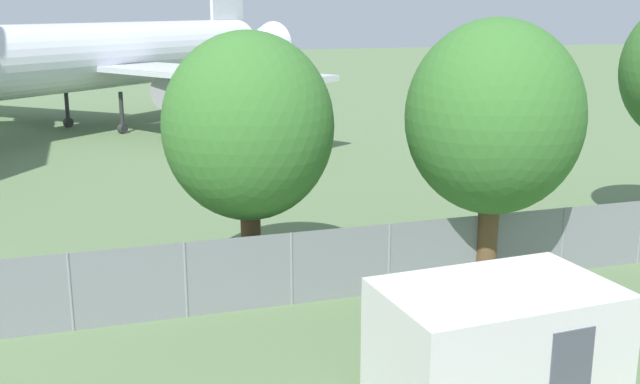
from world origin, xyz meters
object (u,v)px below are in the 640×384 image
(portable_cabin, at_px, (495,348))
(tree_behind_benches, at_px, (248,127))
(tree_near_hangar, at_px, (494,118))
(airplane, at_px, (75,58))

(portable_cabin, bearing_deg, tree_behind_benches, 108.37)
(tree_near_hangar, bearing_deg, airplane, 109.58)
(airplane, distance_m, tree_behind_benches, 27.37)
(portable_cabin, bearing_deg, airplane, 98.13)
(airplane, bearing_deg, portable_cabin, 60.37)
(tree_near_hangar, height_order, tree_behind_benches, tree_near_hangar)
(airplane, height_order, tree_near_hangar, airplane)
(airplane, height_order, tree_behind_benches, airplane)
(portable_cabin, distance_m, tree_behind_benches, 8.30)
(tree_behind_benches, bearing_deg, airplane, 98.78)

